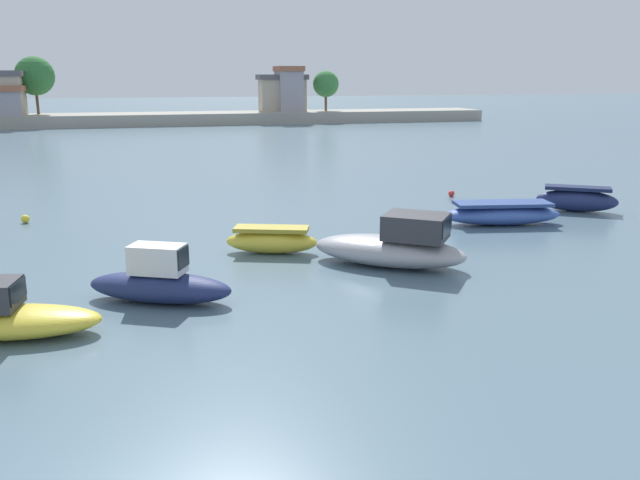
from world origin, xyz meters
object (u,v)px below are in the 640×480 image
moored_boat_3 (160,282)px  moored_boat_4 (272,241)px  moored_boat_2 (5,317)px  mooring_buoy_1 (25,219)px  moored_boat_6 (502,214)px  moored_boat_7 (577,199)px  mooring_buoy_0 (451,193)px  moored_boat_5 (394,246)px

moored_boat_3 → moored_boat_4: size_ratio=1.27×
moored_boat_2 → moored_boat_3: 4.26m
moored_boat_4 → mooring_buoy_1: moored_boat_4 is taller
moored_boat_4 → moored_boat_6: (10.87, 2.21, 0.01)m
moored_boat_2 → moored_boat_7: moored_boat_2 is taller
mooring_buoy_0 → moored_boat_4: bearing=-142.0°
moored_boat_3 → moored_boat_6: moored_boat_3 is taller
moored_boat_5 → moored_boat_7: moored_boat_5 is taller
mooring_buoy_0 → moored_boat_7: bearing=-52.2°
moored_boat_5 → moored_boat_3: bearing=-130.8°
moored_boat_3 → moored_boat_4: (4.21, 4.59, -0.11)m
moored_boat_2 → moored_boat_4: 10.28m
moored_boat_5 → mooring_buoy_0: bearing=92.8°
moored_boat_2 → mooring_buoy_0: (19.90, 15.55, -0.34)m
mooring_buoy_0 → mooring_buoy_1: (-21.60, -1.24, 0.02)m
moored_boat_5 → mooring_buoy_1: 17.35m
moored_boat_3 → mooring_buoy_0: moored_boat_3 is taller
moored_boat_5 → moored_boat_7: bearing=65.4°
moored_boat_2 → moored_boat_6: bearing=34.3°
moored_boat_2 → mooring_buoy_1: moored_boat_2 is taller
moored_boat_3 → moored_boat_4: moored_boat_3 is taller
moored_boat_6 → moored_boat_4: bearing=-158.1°
moored_boat_4 → moored_boat_5: 4.73m
moored_boat_2 → moored_boat_5: bearing=26.6°
moored_boat_2 → moored_boat_5: size_ratio=0.86×
moored_boat_6 → mooring_buoy_1: 21.45m
moored_boat_7 → mooring_buoy_0: bearing=161.3°
moored_boat_4 → moored_boat_5: size_ratio=0.64×
moored_boat_6 → mooring_buoy_0: (0.94, 7.01, -0.32)m
moored_boat_6 → moored_boat_2: bearing=-145.4°
moored_boat_3 → moored_boat_7: (20.13, 8.50, 0.00)m
moored_boat_2 → moored_boat_4: moored_boat_2 is taller
moored_boat_3 → mooring_buoy_0: (16.01, 13.80, -0.42)m
moored_boat_6 → mooring_buoy_0: bearing=92.8°
moored_boat_2 → moored_boat_5: 12.44m
moored_boat_7 → mooring_buoy_0: moored_boat_7 is taller
moored_boat_2 → moored_boat_4: size_ratio=1.36×
moored_boat_7 → moored_boat_3: bearing=-123.6°
moored_boat_2 → moored_boat_7: (24.01, 10.25, 0.08)m
moored_boat_2 → moored_boat_6: (18.96, 8.54, -0.03)m
moored_boat_3 → moored_boat_5: size_ratio=0.81×
moored_boat_6 → mooring_buoy_1: moored_boat_6 is taller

